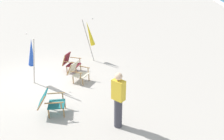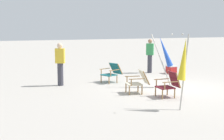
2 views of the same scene
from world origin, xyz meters
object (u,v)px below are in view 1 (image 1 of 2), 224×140
(beach_chair_mid_center, at_px, (50,102))
(person_by_waterline, at_px, (118,100))
(beach_chair_back_right, at_px, (77,72))
(umbrella_furled_blue, at_px, (32,53))
(umbrella_furled_yellow, at_px, (90,34))
(beach_chair_front_left, at_px, (70,62))

(beach_chair_mid_center, height_order, person_by_waterline, person_by_waterline)
(beach_chair_back_right, bearing_deg, umbrella_furled_blue, -64.38)
(beach_chair_mid_center, height_order, umbrella_furled_yellow, umbrella_furled_yellow)
(umbrella_furled_blue, bearing_deg, beach_chair_mid_center, 43.36)
(beach_chair_front_left, relative_size, person_by_waterline, 0.50)
(beach_chair_back_right, distance_m, umbrella_furled_blue, 1.80)
(beach_chair_front_left, height_order, umbrella_furled_blue, umbrella_furled_blue)
(beach_chair_back_right, bearing_deg, beach_chair_mid_center, 1.47)
(beach_chair_mid_center, xyz_separation_m, umbrella_furled_yellow, (-4.48, -0.28, 0.94))
(beach_chair_front_left, xyz_separation_m, person_by_waterline, (3.21, 2.80, 0.41))
(beach_chair_back_right, relative_size, person_by_waterline, 0.51)
(beach_chair_mid_center, distance_m, person_by_waterline, 2.13)
(umbrella_furled_blue, bearing_deg, beach_chair_back_right, 115.62)
(beach_chair_back_right, bearing_deg, beach_chair_front_left, -142.62)
(beach_chair_mid_center, relative_size, umbrella_furled_yellow, 0.45)
(umbrella_furled_yellow, height_order, umbrella_furled_blue, umbrella_furled_yellow)
(beach_chair_mid_center, bearing_deg, umbrella_furled_yellow, -176.44)
(umbrella_furled_blue, bearing_deg, beach_chair_front_left, 153.92)
(umbrella_furled_yellow, bearing_deg, beach_chair_mid_center, 3.56)
(beach_chair_mid_center, relative_size, beach_chair_back_right, 1.12)
(beach_chair_front_left, bearing_deg, beach_chair_back_right, 37.38)
(beach_chair_back_right, height_order, umbrella_furled_blue, umbrella_furled_blue)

